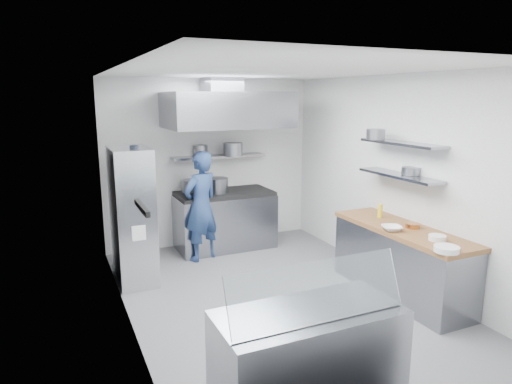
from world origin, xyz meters
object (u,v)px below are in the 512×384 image
chef (201,206)px  display_case (308,360)px  gas_range (225,221)px  wire_rack (132,215)px

chef → display_case: 3.73m
gas_range → display_case: (-0.81, -4.10, -0.03)m
chef → gas_range: bearing=-166.3°
gas_range → wire_rack: bearing=-153.6°
display_case → gas_range: bearing=78.8°
gas_range → chef: size_ratio=0.94×
gas_range → display_case: gas_range is taller
chef → wire_rack: bearing=-3.1°
gas_range → chef: bearing=-142.9°
wire_rack → display_case: 3.43m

